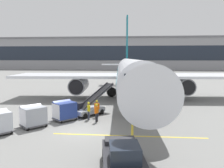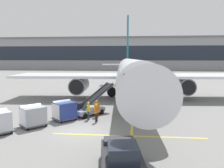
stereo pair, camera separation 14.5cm
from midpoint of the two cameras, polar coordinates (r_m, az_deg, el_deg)
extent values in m
plane|color=slate|center=(19.37, -7.16, -11.66)|extent=(600.00, 600.00, 0.00)
cylinder|color=silver|center=(33.46, 4.91, 2.91)|extent=(5.85, 34.69, 3.83)
cube|color=#146B7A|center=(33.46, 4.91, 2.91)|extent=(5.81, 33.31, 0.46)
cone|color=silver|center=(14.42, 8.55, -1.94)|extent=(3.86, 4.04, 3.64)
cone|color=silver|center=(53.73, 3.87, 4.59)|extent=(3.61, 6.31, 3.26)
cube|color=silver|center=(35.10, -9.96, 2.06)|extent=(16.77, 7.85, 0.36)
cylinder|color=#93969E|center=(34.30, -8.01, -0.30)|extent=(2.63, 4.62, 2.38)
cylinder|color=black|center=(32.07, -8.73, -0.79)|extent=(2.02, 0.24, 2.02)
cube|color=silver|center=(35.91, 19.28, 1.89)|extent=(16.77, 7.85, 0.36)
cylinder|color=#93969E|center=(35.02, 17.48, -0.40)|extent=(2.63, 4.62, 2.38)
cylinder|color=black|center=(32.83, 18.53, -0.88)|extent=(2.02, 0.24, 2.02)
cube|color=#146B7A|center=(52.31, 3.97, 10.74)|extent=(0.52, 4.15, 10.36)
cube|color=silver|center=(51.89, 3.94, 4.84)|extent=(11.29, 3.41, 0.20)
cube|color=#1E2633|center=(17.01, 7.58, 1.31)|extent=(2.78, 1.88, 0.84)
cylinder|color=#47474C|center=(23.52, 6.06, -4.89)|extent=(0.22, 0.22, 1.25)
sphere|color=black|center=(23.65, 6.04, -6.37)|extent=(1.53, 1.53, 1.53)
cylinder|color=#47474C|center=(35.41, 0.09, -1.00)|extent=(0.22, 0.22, 1.25)
sphere|color=black|center=(35.49, 0.09, -1.99)|extent=(1.53, 1.53, 1.53)
cylinder|color=#47474C|center=(35.67, 9.35, -1.03)|extent=(0.22, 0.22, 1.25)
sphere|color=black|center=(35.76, 9.33, -2.02)|extent=(1.53, 1.53, 1.53)
cube|color=#A3A8B2|center=(24.46, -5.65, -6.57)|extent=(3.30, 3.69, 0.44)
cube|color=black|center=(24.00, -7.91, -5.46)|extent=(0.81, 0.82, 0.70)
cylinder|color=#333338|center=(24.43, -6.69, -5.11)|extent=(0.08, 0.08, 0.80)
cube|color=#A3A8B2|center=(24.96, -3.76, -3.07)|extent=(3.53, 4.35, 2.45)
cube|color=black|center=(24.95, -3.76, -2.87)|extent=(3.33, 4.15, 2.29)
cube|color=#333338|center=(24.64, -3.04, -2.91)|extent=(2.81, 3.81, 2.47)
cube|color=#333338|center=(25.26, -4.46, -2.69)|extent=(2.81, 3.81, 2.47)
cylinder|color=black|center=(24.81, -2.45, -6.88)|extent=(0.49, 0.57, 0.56)
cylinder|color=black|center=(25.83, -4.81, -6.35)|extent=(0.49, 0.57, 0.56)
cylinder|color=black|center=(23.21, -6.59, -7.86)|extent=(0.49, 0.57, 0.56)
cylinder|color=black|center=(24.30, -8.92, -7.24)|extent=(0.49, 0.57, 0.56)
cube|color=#515156|center=(22.96, -11.45, -8.29)|extent=(2.53, 2.55, 0.12)
cylinder|color=#4C4C51|center=(22.34, -14.48, -8.81)|extent=(0.53, 0.56, 0.07)
cube|color=navy|center=(22.77, -11.50, -6.32)|extent=(2.39, 2.41, 1.50)
cube|color=navy|center=(23.01, -12.04, -4.86)|extent=(1.86, 1.92, 0.74)
cube|color=silver|center=(22.32, -13.65, -6.63)|extent=(1.08, 1.00, 1.38)
sphere|color=black|center=(23.18, -14.03, -8.36)|extent=(0.30, 0.30, 0.30)
sphere|color=black|center=(22.02, -12.37, -9.11)|extent=(0.30, 0.30, 0.30)
sphere|color=black|center=(23.93, -10.60, -7.80)|extent=(0.30, 0.30, 0.30)
sphere|color=black|center=(22.81, -8.82, -8.48)|extent=(0.30, 0.30, 0.30)
cube|color=#515156|center=(21.57, -18.66, -9.48)|extent=(2.53, 2.55, 0.12)
cylinder|color=#4C4C51|center=(21.12, -22.08, -9.99)|extent=(0.53, 0.56, 0.07)
cube|color=#9EA3AD|center=(21.37, -18.74, -7.39)|extent=(2.39, 2.41, 1.50)
cube|color=#9EA3AD|center=(21.62, -19.22, -5.81)|extent=(1.86, 1.92, 0.74)
cube|color=silver|center=(21.03, -21.18, -7.71)|extent=(1.08, 1.00, 1.38)
sphere|color=black|center=(21.92, -21.31, -9.49)|extent=(0.30, 0.30, 0.30)
sphere|color=black|center=(20.70, -19.98, -10.38)|extent=(0.30, 0.30, 0.30)
sphere|color=black|center=(22.49, -17.44, -8.93)|extent=(0.30, 0.30, 0.30)
sphere|color=black|center=(21.30, -15.92, -9.75)|extent=(0.30, 0.30, 0.30)
sphere|color=black|center=(21.52, -24.70, -9.94)|extent=(0.30, 0.30, 0.30)
sphere|color=black|center=(20.27, -23.56, -10.89)|extent=(0.30, 0.30, 0.30)
cube|color=#232328|center=(12.72, 2.69, -18.36)|extent=(2.72, 4.66, 0.70)
cube|color=#1E2633|center=(11.72, 3.09, -16.61)|extent=(1.68, 1.74, 0.80)
cube|color=#28282D|center=(14.06, 2.02, -13.80)|extent=(1.91, 1.22, 0.24)
cylinder|color=black|center=(14.19, 6.00, -16.98)|extent=(0.39, 0.79, 0.76)
cylinder|color=black|center=(14.04, -1.82, -17.22)|extent=(0.39, 0.79, 0.76)
cylinder|color=black|center=(21.88, -3.82, -8.31)|extent=(0.15, 0.15, 0.86)
cylinder|color=black|center=(22.03, -3.58, -8.21)|extent=(0.15, 0.15, 0.86)
cube|color=orange|center=(21.79, -3.71, -6.43)|extent=(0.37, 0.44, 0.58)
cube|color=white|center=(21.85, -4.00, -6.39)|extent=(0.14, 0.32, 0.08)
sphere|color=#9E7051|center=(21.70, -3.72, -5.37)|extent=(0.21, 0.21, 0.21)
sphere|color=yellow|center=(21.68, -3.72, -5.19)|extent=(0.23, 0.23, 0.23)
cylinder|color=orange|center=(21.60, -4.05, -6.68)|extent=(0.09, 0.09, 0.56)
cylinder|color=orange|center=(22.00, -3.39, -6.43)|extent=(0.09, 0.09, 0.56)
cylinder|color=#333847|center=(22.75, -5.61, -7.75)|extent=(0.15, 0.15, 0.86)
cylinder|color=#333847|center=(22.93, -5.70, -7.64)|extent=(0.15, 0.15, 0.86)
cube|color=yellow|center=(22.67, -5.67, -5.93)|extent=(0.37, 0.44, 0.58)
cube|color=white|center=(22.65, -5.98, -5.95)|extent=(0.14, 0.32, 0.08)
sphere|color=brown|center=(22.59, -5.68, -4.92)|extent=(0.21, 0.21, 0.21)
sphere|color=yellow|center=(22.58, -5.69, -4.74)|extent=(0.23, 0.23, 0.23)
cylinder|color=yellow|center=(22.46, -5.55, -6.18)|extent=(0.09, 0.09, 0.56)
cylinder|color=yellow|center=(22.91, -5.80, -5.92)|extent=(0.09, 0.09, 0.56)
cylinder|color=#333847|center=(23.72, -3.83, -7.14)|extent=(0.15, 0.15, 0.86)
cylinder|color=#333847|center=(23.67, -3.41, -7.17)|extent=(0.15, 0.15, 0.86)
cube|color=orange|center=(23.53, -3.64, -5.45)|extent=(0.41, 0.29, 0.58)
cube|color=white|center=(23.65, -3.55, -5.39)|extent=(0.34, 0.06, 0.08)
sphere|color=brown|center=(23.45, -3.64, -4.47)|extent=(0.21, 0.21, 0.21)
sphere|color=yellow|center=(23.44, -3.64, -4.30)|extent=(0.23, 0.23, 0.23)
cylinder|color=orange|center=(23.61, -4.19, -5.53)|extent=(0.09, 0.09, 0.56)
cylinder|color=orange|center=(23.48, -3.07, -5.60)|extent=(0.09, 0.09, 0.56)
cube|color=black|center=(32.26, -4.19, -4.21)|extent=(0.55, 0.55, 0.05)
cone|color=orange|center=(32.20, -4.19, -3.66)|extent=(0.44, 0.44, 0.58)
cylinder|color=white|center=(32.19, -4.20, -3.61)|extent=(0.24, 0.24, 0.07)
cube|color=yellow|center=(33.93, 5.32, -3.72)|extent=(0.20, 110.00, 0.01)
cube|color=yellow|center=(18.31, 4.22, -12.71)|extent=(12.00, 0.20, 0.01)
cube|color=#939399|center=(123.74, 2.65, 7.38)|extent=(147.59, 20.56, 15.67)
cube|color=#1E2633|center=(113.43, 2.39, 7.65)|extent=(143.17, 0.10, 7.05)
cube|color=slate|center=(122.08, 2.62, 11.24)|extent=(146.12, 17.47, 0.70)
camera|label=1|loc=(0.07, -89.84, 0.02)|focal=36.88mm
camera|label=2|loc=(0.07, 90.16, -0.02)|focal=36.88mm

